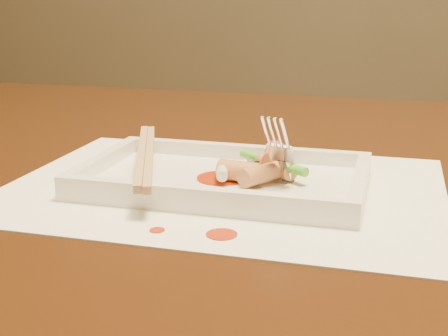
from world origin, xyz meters
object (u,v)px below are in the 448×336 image
(fork, at_px, (304,100))
(chopstick_a, at_px, (142,154))
(placemat, at_px, (224,187))
(plate_base, at_px, (224,182))
(table, at_px, (253,253))

(fork, bearing_deg, chopstick_a, -173.25)
(placemat, bearing_deg, chopstick_a, -180.00)
(placemat, relative_size, plate_base, 1.54)
(plate_base, xyz_separation_m, chopstick_a, (-0.08, -0.00, 0.02))
(plate_base, relative_size, fork, 1.86)
(fork, bearing_deg, plate_base, -165.58)
(table, height_order, placemat, placemat)
(placemat, relative_size, fork, 2.86)
(chopstick_a, height_order, fork, fork)
(plate_base, relative_size, chopstick_a, 1.18)
(chopstick_a, bearing_deg, plate_base, 0.00)
(chopstick_a, bearing_deg, fork, 6.75)
(table, distance_m, chopstick_a, 0.18)
(placemat, xyz_separation_m, plate_base, (-0.00, -0.00, 0.00))
(placemat, xyz_separation_m, chopstick_a, (-0.08, -0.00, 0.03))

